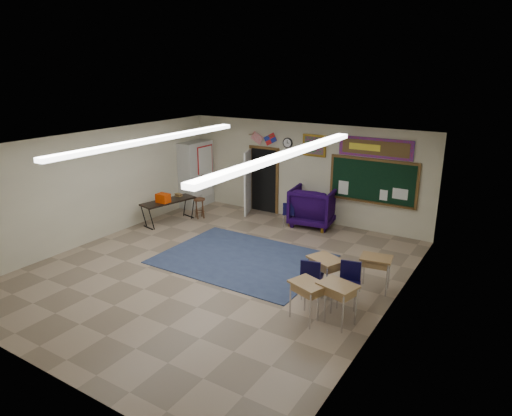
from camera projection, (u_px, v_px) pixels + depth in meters
The scene contains 25 objects.
floor at pixel (217, 269), 10.84m from camera, with size 9.00×9.00×0.00m, color gray.
back_wall at pixel (303, 172), 14.03m from camera, with size 8.00×0.04×3.00m, color beige.
front_wall at pixel (32, 287), 6.75m from camera, with size 8.00×0.04×3.00m, color beige.
left_wall at pixel (98, 186), 12.42m from camera, with size 0.04×9.00×3.00m, color beige.
right_wall at pixel (390, 244), 8.37m from camera, with size 0.04×9.00×3.00m, color beige.
ceiling at pixel (213, 144), 9.94m from camera, with size 8.00×9.00×0.04m, color silver.
area_rug at pixel (243, 259), 11.38m from camera, with size 4.00×3.00×0.02m, color #324060.
fluorescent_strips at pixel (214, 146), 9.96m from camera, with size 3.86×6.00×0.10m, color white, non-canonical shape.
doorway at pixel (259, 180), 14.80m from camera, with size 1.10×0.89×2.16m.
chalkboard at pixel (373, 182), 12.90m from camera, with size 2.55×0.14×1.30m.
bulletin_board at pixel (375, 148), 12.61m from camera, with size 2.10×0.05×0.55m.
framed_art_print at pixel (314, 146), 13.57m from camera, with size 0.75×0.05×0.65m.
wall_clock at pixel (288, 143), 14.03m from camera, with size 0.32×0.05×0.32m.
wall_flags at pixel (264, 137), 14.40m from camera, with size 1.16×0.06×0.70m, color red, non-canonical shape.
storage_cabinet at pixel (196, 174), 15.50m from camera, with size 0.59×1.25×2.20m.
wingback_armchair at pixel (314, 206), 13.71m from camera, with size 1.25×1.29×1.17m, color black.
student_chair_reading at pixel (289, 214), 13.68m from camera, with size 0.38×0.38×0.75m, color black, non-canonical shape.
student_chair_desk_a at pixel (312, 278), 9.39m from camera, with size 0.45×0.45×0.90m, color black, non-canonical shape.
student_chair_desk_b at pixel (348, 286), 9.05m from camera, with size 0.45×0.45×0.90m, color black, non-canonical shape.
student_desk_front_left at pixel (325, 274), 9.55m from camera, with size 0.83×0.75×0.82m.
student_desk_front_right at pixel (375, 272), 9.71m from camera, with size 0.71×0.58×0.77m.
student_desk_back_left at pixel (308, 299), 8.57m from camera, with size 0.77×0.68×0.78m.
student_desk_back_right at pixel (337, 301), 8.45m from camera, with size 0.78×0.66×0.81m.
folding_table at pixel (169, 210), 13.96m from camera, with size 0.93×1.79×0.97m.
wooden_stool at pixel (200, 208), 14.39m from camera, with size 0.36×0.36×0.63m.
Camera 1 is at (6.04, -7.91, 4.63)m, focal length 32.00 mm.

